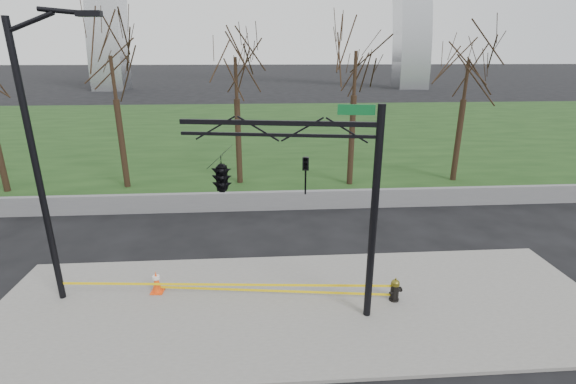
{
  "coord_description": "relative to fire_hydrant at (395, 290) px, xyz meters",
  "views": [
    {
      "loc": [
        -1.09,
        -10.32,
        7.16
      ],
      "look_at": [
        -0.24,
        2.0,
        2.93
      ],
      "focal_mm": 25.52,
      "sensor_mm": 36.0,
      "label": 1
    }
  ],
  "objects": [
    {
      "name": "ground",
      "position": [
        -2.82,
        -0.02,
        -0.44
      ],
      "size": [
        500.0,
        500.0,
        0.0
      ],
      "primitive_type": "plane",
      "color": "black",
      "rests_on": "ground"
    },
    {
      "name": "sidewalk",
      "position": [
        -2.82,
        -0.02,
        -0.39
      ],
      "size": [
        18.0,
        6.0,
        0.1
      ],
      "primitive_type": "cube",
      "color": "slate",
      "rests_on": "ground"
    },
    {
      "name": "grass_strip",
      "position": [
        -2.82,
        29.98,
        -0.41
      ],
      "size": [
        120.0,
        40.0,
        0.06
      ],
      "primitive_type": "cube",
      "color": "#173212",
      "rests_on": "ground"
    },
    {
      "name": "guardrail",
      "position": [
        -2.82,
        7.98,
        0.01
      ],
      "size": [
        60.0,
        0.3,
        0.9
      ],
      "primitive_type": "cube",
      "color": "#59595B",
      "rests_on": "ground"
    },
    {
      "name": "tree_row",
      "position": [
        -8.24,
        11.98,
        3.52
      ],
      "size": [
        35.16,
        4.0,
        7.92
      ],
      "color": "black",
      "rests_on": "ground"
    },
    {
      "name": "fire_hydrant",
      "position": [
        0.0,
        0.0,
        0.0
      ],
      "size": [
        0.45,
        0.32,
        0.73
      ],
      "rotation": [
        0.0,
        0.0,
        0.39
      ],
      "color": "black",
      "rests_on": "sidewalk"
    },
    {
      "name": "traffic_cone",
      "position": [
        -7.21,
        0.93,
        0.02
      ],
      "size": [
        0.4,
        0.4,
        0.73
      ],
      "rotation": [
        0.0,
        0.0,
        -0.07
      ],
      "color": "#FD460D",
      "rests_on": "sidewalk"
    },
    {
      "name": "street_light",
      "position": [
        -9.79,
        0.83,
        4.26
      ],
      "size": [
        2.39,
        0.24,
        8.21
      ],
      "rotation": [
        0.0,
        0.0,
        -0.02
      ],
      "color": "black",
      "rests_on": "ground"
    },
    {
      "name": "traffic_signal_mast",
      "position": [
        -4.19,
        -0.1,
        3.71
      ],
      "size": [
        5.04,
        2.54,
        6.0
      ],
      "rotation": [
        0.0,
        0.0,
        -0.17
      ],
      "color": "black",
      "rests_on": "ground"
    },
    {
      "name": "caution_tape",
      "position": [
        -4.42,
        0.44,
        0.01
      ],
      "size": [
        10.01,
        0.94,
        0.39
      ],
      "color": "yellow",
      "rests_on": "ground"
    }
  ]
}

